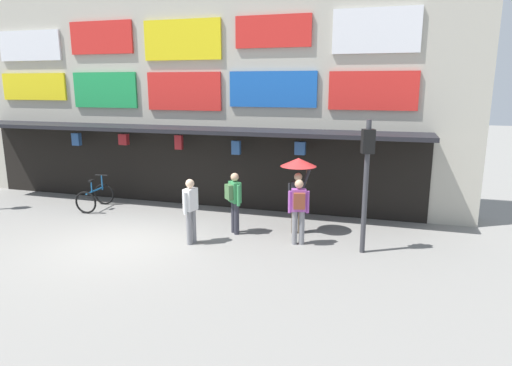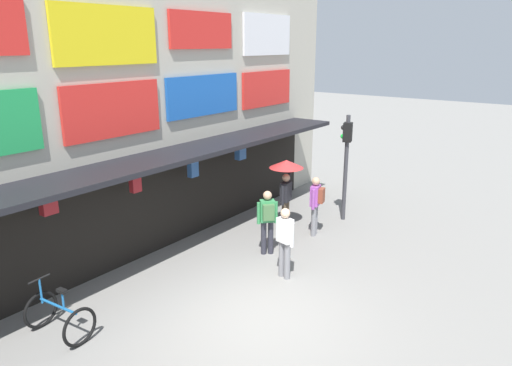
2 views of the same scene
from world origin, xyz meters
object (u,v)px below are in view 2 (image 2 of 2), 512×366
at_px(traffic_light_far, 346,151).
at_px(pedestrian_in_black, 316,202).
at_px(pedestrian_in_purple, 267,218).
at_px(pedestrian_in_red, 285,239).
at_px(pedestrian_with_umbrella, 286,175).
at_px(bicycle_parked, 59,316).

height_order(traffic_light_far, pedestrian_in_black, traffic_light_far).
xyz_separation_m(pedestrian_in_purple, pedestrian_in_red, (-0.79, -1.04, -0.04)).
height_order(pedestrian_in_purple, pedestrian_with_umbrella, pedestrian_with_umbrella).
relative_size(bicycle_parked, pedestrian_in_red, 0.73).
relative_size(traffic_light_far, pedestrian_in_red, 1.90).
xyz_separation_m(bicycle_parked, pedestrian_in_purple, (5.16, -1.01, 0.59)).
bearing_deg(pedestrian_in_purple, bicycle_parked, 168.91).
bearing_deg(pedestrian_in_purple, pedestrian_with_umbrella, 17.63).
bearing_deg(pedestrian_in_red, pedestrian_with_umbrella, 32.75).
distance_m(traffic_light_far, pedestrian_in_purple, 3.64).
height_order(traffic_light_far, bicycle_parked, traffic_light_far).
bearing_deg(traffic_light_far, pedestrian_in_purple, 173.11).
bearing_deg(pedestrian_with_umbrella, traffic_light_far, -27.49).
bearing_deg(traffic_light_far, pedestrian_with_umbrella, 152.51).
height_order(pedestrian_in_red, pedestrian_with_umbrella, pedestrian_with_umbrella).
bearing_deg(traffic_light_far, pedestrian_in_red, -171.54).
xyz_separation_m(pedestrian_in_purple, pedestrian_with_umbrella, (1.63, 0.52, 0.66)).
relative_size(traffic_light_far, pedestrian_with_umbrella, 1.54).
xyz_separation_m(pedestrian_in_black, pedestrian_in_purple, (-1.83, 0.35, 0.00)).
height_order(bicycle_parked, pedestrian_in_purple, pedestrian_in_purple).
distance_m(pedestrian_in_red, pedestrian_with_umbrella, 2.97).
xyz_separation_m(bicycle_parked, pedestrian_in_red, (4.37, -2.05, 0.55)).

